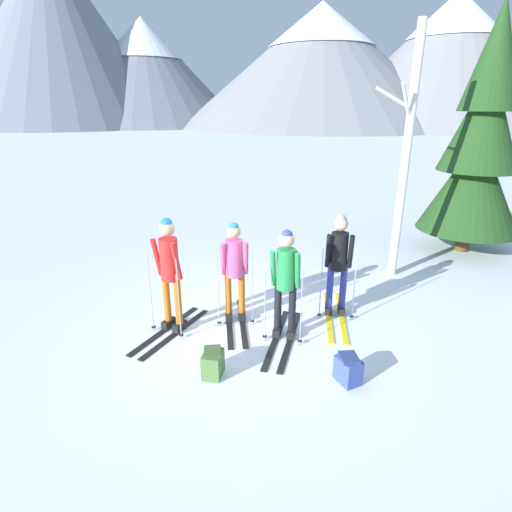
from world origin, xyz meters
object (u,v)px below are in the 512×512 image
at_px(skier_in_black, 338,262).
at_px(backpack_on_snow_front, 213,363).
at_px(skier_in_red, 170,270).
at_px(birch_tree_tall, 405,157).
at_px(pine_tree_near, 480,146).
at_px(backpack_on_snow_beside, 348,369).
at_px(skier_in_pink, 234,269).
at_px(skier_in_green, 286,279).

distance_m(skier_in_black, backpack_on_snow_front, 2.69).
xyz_separation_m(skier_in_red, skier_in_black, (2.71, 0.28, -0.07)).
bearing_deg(birch_tree_tall, backpack_on_snow_front, -139.81).
relative_size(pine_tree_near, backpack_on_snow_front, 14.53).
distance_m(skier_in_red, backpack_on_snow_front, 1.63).
xyz_separation_m(skier_in_black, backpack_on_snow_beside, (-0.33, -1.81, -0.78)).
height_order(skier_in_pink, pine_tree_near, pine_tree_near).
distance_m(skier_in_red, pine_tree_near, 7.64).
bearing_deg(backpack_on_snow_front, skier_in_red, 117.14).
distance_m(skier_in_black, pine_tree_near, 5.26).
xyz_separation_m(skier_in_red, skier_in_pink, (0.99, 0.22, -0.11)).
height_order(skier_in_red, birch_tree_tall, birch_tree_tall).
xyz_separation_m(skier_in_red, skier_in_green, (1.74, -0.35, -0.06)).
distance_m(skier_in_pink, skier_in_green, 0.93).
relative_size(skier_in_pink, pine_tree_near, 0.31).
bearing_deg(skier_in_red, birch_tree_tall, 23.67).
bearing_deg(backpack_on_snow_beside, pine_tree_near, 47.71).
xyz_separation_m(skier_in_pink, backpack_on_snow_beside, (1.38, -1.75, -0.74)).
xyz_separation_m(skier_in_green, birch_tree_tall, (2.66, 2.27, 1.48)).
distance_m(pine_tree_near, backpack_on_snow_beside, 6.90).
relative_size(skier_in_green, skier_in_black, 0.97).
bearing_deg(skier_in_black, pine_tree_near, 36.50).
height_order(skier_in_black, pine_tree_near, pine_tree_near).
distance_m(skier_in_black, backpack_on_snow_beside, 2.00).
bearing_deg(birch_tree_tall, pine_tree_near, 29.68).
bearing_deg(skier_in_black, skier_in_red, -174.14).
distance_m(skier_in_red, skier_in_green, 1.77).
bearing_deg(skier_in_red, skier_in_black, 5.86).
bearing_deg(backpack_on_snow_front, pine_tree_near, 36.46).
relative_size(pine_tree_near, birch_tree_tall, 1.14).
height_order(skier_in_red, backpack_on_snow_beside, skier_in_red).
xyz_separation_m(skier_in_pink, skier_in_green, (0.74, -0.57, 0.05)).
bearing_deg(skier_in_pink, skier_in_green, -37.38).
height_order(skier_in_red, backpack_on_snow_front, skier_in_red).
bearing_deg(backpack_on_snow_beside, skier_in_red, 147.15).
bearing_deg(backpack_on_snow_front, skier_in_black, 36.37).
bearing_deg(skier_in_black, backpack_on_snow_beside, -100.32).
distance_m(skier_in_red, backpack_on_snow_beside, 2.95).
bearing_deg(birch_tree_tall, skier_in_pink, -153.34).
height_order(skier_in_black, birch_tree_tall, birch_tree_tall).
distance_m(birch_tree_tall, backpack_on_snow_beside, 4.60).
bearing_deg(backpack_on_snow_beside, birch_tree_tall, 59.79).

